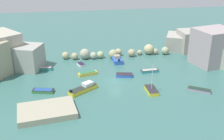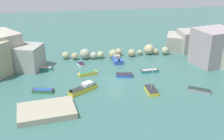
# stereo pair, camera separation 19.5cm
# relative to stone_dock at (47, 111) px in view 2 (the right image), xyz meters

# --- Properties ---
(cove_water) EXTENTS (160.00, 160.00, 0.00)m
(cove_water) POSITION_rel_stone_dock_xyz_m (13.42, 10.66, -0.52)
(cove_water) COLOR #396A63
(cove_water) RESTS_ON ground
(cliff_headland_right) EXTENTS (16.04, 23.06, 8.52)m
(cliff_headland_right) POSITION_rel_stone_dock_xyz_m (38.49, 20.44, 2.79)
(cliff_headland_right) COLOR #A19B91
(cliff_headland_right) RESTS_ON ground
(rock_breakwater) EXTENTS (27.90, 4.35, 2.66)m
(rock_breakwater) POSITION_rel_stone_dock_xyz_m (16.58, 25.36, 0.57)
(rock_breakwater) COLOR tan
(rock_breakwater) RESTS_ON ground
(stone_dock) EXTENTS (10.10, 7.60, 1.04)m
(stone_dock) POSITION_rel_stone_dock_xyz_m (0.00, 0.00, 0.00)
(stone_dock) COLOR #A29D84
(stone_dock) RESTS_ON ground
(channel_buoy) EXTENTS (0.56, 0.56, 0.56)m
(channel_buoy) POSITION_rel_stone_dock_xyz_m (15.15, 21.40, -0.24)
(channel_buoy) COLOR gold
(channel_buoy) RESTS_ON cove_water
(moored_boat_0) EXTENTS (4.35, 2.42, 0.70)m
(moored_boat_0) POSITION_rel_stone_dock_xyz_m (8.09, 14.91, -0.18)
(moored_boat_0) COLOR gold
(moored_boat_0) RESTS_ON cove_water
(moored_boat_1) EXTENTS (5.89, 4.81, 1.54)m
(moored_boat_1) POSITION_rel_stone_dock_xyz_m (6.67, 7.23, 0.06)
(moored_boat_1) COLOR yellow
(moored_boat_1) RESTS_ON cove_water
(moored_boat_2) EXTENTS (2.23, 4.58, 1.59)m
(moored_boat_2) POSITION_rel_stone_dock_xyz_m (15.95, 21.81, 0.06)
(moored_boat_2) COLOR #315BB9
(moored_boat_2) RESTS_ON cove_water
(moored_boat_3) EXTENTS (4.06, 1.43, 0.63)m
(moored_boat_3) POSITION_rel_stone_dock_xyz_m (21.94, 14.11, -0.19)
(moored_boat_3) COLOR teal
(moored_boat_3) RESTS_ON cove_water
(moored_boat_4) EXTENTS (1.91, 4.05, 5.69)m
(moored_boat_4) POSITION_rel_stone_dock_xyz_m (19.45, 4.73, -0.15)
(moored_boat_4) COLOR yellow
(moored_boat_4) RESTS_ON cove_water
(moored_boat_5) EXTENTS (4.37, 3.56, 0.51)m
(moored_boat_5) POSITION_rel_stone_dock_xyz_m (28.66, 3.46, -0.26)
(moored_boat_5) COLOR #92889D
(moored_boat_5) RESTS_ON cove_water
(moored_boat_6) EXTENTS (4.26, 2.34, 0.62)m
(moored_boat_6) POSITION_rel_stone_dock_xyz_m (-1.05, 8.01, -0.19)
(moored_boat_6) COLOR #3C7B46
(moored_boat_6) RESTS_ON cove_water
(moored_boat_7) EXTENTS (3.83, 1.68, 0.67)m
(moored_boat_7) POSITION_rel_stone_dock_xyz_m (-1.45, 19.38, -0.17)
(moored_boat_7) COLOR teal
(moored_boat_7) RESTS_ON cove_water
(moored_boat_8) EXTENTS (2.00, 2.56, 0.56)m
(moored_boat_8) POSITION_rel_stone_dock_xyz_m (7.03, 20.71, -0.24)
(moored_boat_8) COLOR white
(moored_boat_8) RESTS_ON cove_water
(moored_boat_9) EXTENTS (3.83, 2.30, 0.64)m
(moored_boat_9) POSITION_rel_stone_dock_xyz_m (15.85, 12.74, -0.20)
(moored_boat_9) COLOR blue
(moored_boat_9) RESTS_ON cove_water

